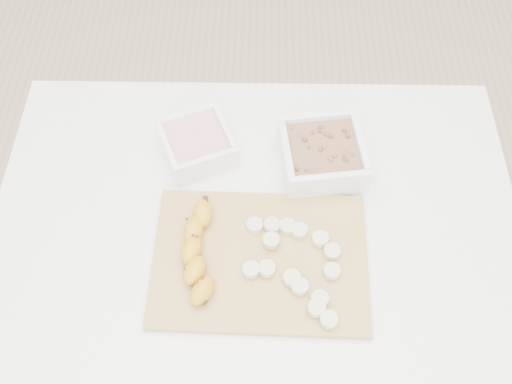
{
  "coord_description": "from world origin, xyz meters",
  "views": [
    {
      "loc": [
        0.01,
        -0.52,
        1.69
      ],
      "look_at": [
        0.0,
        0.03,
        0.81
      ],
      "focal_mm": 40.0,
      "sensor_mm": 36.0,
      "label": 1
    }
  ],
  "objects_px": {
    "table": "(256,245)",
    "cutting_board": "(260,260)",
    "banana": "(199,253)",
    "bowl_yogurt": "(197,144)",
    "bowl_granola": "(322,155)"
  },
  "relations": [
    {
      "from": "cutting_board",
      "to": "banana",
      "type": "bearing_deg",
      "value": 179.99
    },
    {
      "from": "bowl_yogurt",
      "to": "bowl_granola",
      "type": "height_order",
      "value": "bowl_granola"
    },
    {
      "from": "bowl_yogurt",
      "to": "cutting_board",
      "type": "relative_size",
      "value": 0.44
    },
    {
      "from": "cutting_board",
      "to": "banana",
      "type": "distance_m",
      "value": 0.11
    },
    {
      "from": "table",
      "to": "bowl_granola",
      "type": "height_order",
      "value": "bowl_granola"
    },
    {
      "from": "bowl_granola",
      "to": "cutting_board",
      "type": "relative_size",
      "value": 0.46
    },
    {
      "from": "table",
      "to": "bowl_yogurt",
      "type": "xyz_separation_m",
      "value": [
        -0.12,
        0.16,
        0.13
      ]
    },
    {
      "from": "table",
      "to": "cutting_board",
      "type": "distance_m",
      "value": 0.13
    },
    {
      "from": "banana",
      "to": "table",
      "type": "bearing_deg",
      "value": 47.46
    },
    {
      "from": "cutting_board",
      "to": "table",
      "type": "bearing_deg",
      "value": 96.33
    },
    {
      "from": "bowl_granola",
      "to": "cutting_board",
      "type": "bearing_deg",
      "value": -119.23
    },
    {
      "from": "bowl_yogurt",
      "to": "banana",
      "type": "relative_size",
      "value": 0.85
    },
    {
      "from": "bowl_yogurt",
      "to": "cutting_board",
      "type": "height_order",
      "value": "bowl_yogurt"
    },
    {
      "from": "table",
      "to": "bowl_granola",
      "type": "bearing_deg",
      "value": 45.72
    },
    {
      "from": "table",
      "to": "banana",
      "type": "bearing_deg",
      "value": -140.77
    }
  ]
}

